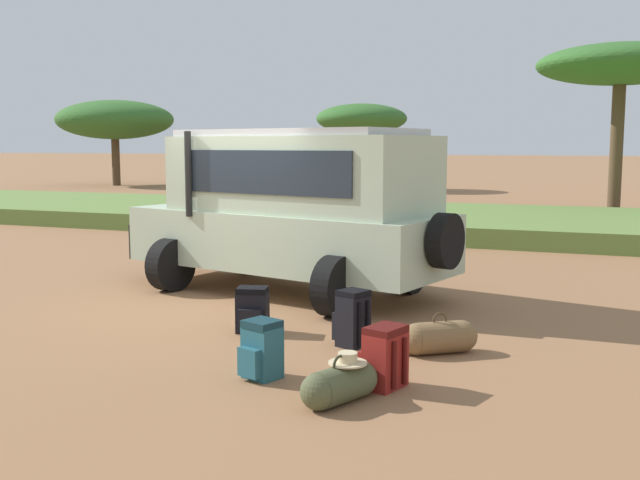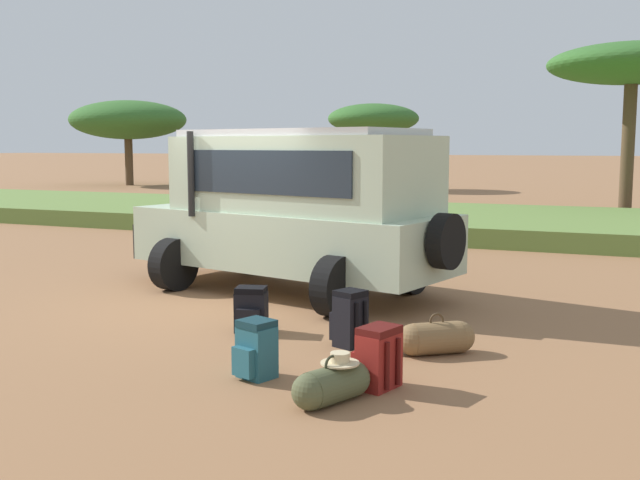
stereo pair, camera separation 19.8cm
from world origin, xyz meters
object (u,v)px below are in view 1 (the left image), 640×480
at_px(backpack_outermost, 252,310).
at_px(acacia_tree_left_mid, 362,119).
at_px(duffel_bag_soft_canvas, 439,337).
at_px(backpack_cluster_center, 384,358).
at_px(backpack_near_rear_wheel, 352,319).
at_px(safari_vehicle, 294,207).
at_px(backpack_beside_front_wheel, 261,350).
at_px(duffel_bag_low_black_case, 340,384).
at_px(acacia_tree_centre_back, 620,66).
at_px(acacia_tree_far_left, 115,120).

bearing_deg(backpack_outermost, acacia_tree_left_mid, 106.13).
bearing_deg(duffel_bag_soft_canvas, backpack_outermost, 177.99).
relative_size(backpack_cluster_center, backpack_near_rear_wheel, 0.91).
height_order(safari_vehicle, backpack_beside_front_wheel, safari_vehicle).
relative_size(backpack_cluster_center, duffel_bag_low_black_case, 0.73).
xyz_separation_m(backpack_cluster_center, duffel_bag_soft_canvas, (0.22, 1.30, -0.11)).
xyz_separation_m(duffel_bag_soft_canvas, acacia_tree_centre_back, (1.58, 16.32, 4.33)).
bearing_deg(safari_vehicle, acacia_tree_left_mid, 106.51).
bearing_deg(duffel_bag_soft_canvas, acacia_tree_left_mid, 110.30).
xyz_separation_m(safari_vehicle, backpack_cluster_center, (2.56, -3.77, -1.01)).
height_order(backpack_beside_front_wheel, duffel_bag_soft_canvas, backpack_beside_front_wheel).
bearing_deg(acacia_tree_left_mid, safari_vehicle, -73.49).
height_order(safari_vehicle, backpack_outermost, safari_vehicle).
xyz_separation_m(acacia_tree_left_mid, acacia_tree_centre_back, (11.89, -11.56, 1.01)).
relative_size(duffel_bag_low_black_case, acacia_tree_left_mid, 0.18).
xyz_separation_m(backpack_beside_front_wheel, backpack_outermost, (-0.89, 1.56, -0.01)).
bearing_deg(backpack_cluster_center, safari_vehicle, 124.18).
height_order(backpack_cluster_center, duffel_bag_low_black_case, backpack_cluster_center).
relative_size(safari_vehicle, acacia_tree_left_mid, 1.22).
bearing_deg(duffel_bag_low_black_case, acacia_tree_centre_back, 83.64).
bearing_deg(acacia_tree_far_left, duffel_bag_soft_canvas, -47.75).
xyz_separation_m(duffel_bag_low_black_case, acacia_tree_left_mid, (-9.86, 29.72, 3.33)).
height_order(backpack_cluster_center, backpack_outermost, backpack_cluster_center).
xyz_separation_m(backpack_outermost, duffel_bag_soft_canvas, (2.27, -0.08, -0.09)).
bearing_deg(acacia_tree_left_mid, backpack_outermost, -73.87).
bearing_deg(acacia_tree_far_left, backpack_outermost, -50.47).
bearing_deg(backpack_near_rear_wheel, acacia_tree_left_mid, 108.50).
relative_size(duffel_bag_soft_canvas, acacia_tree_left_mid, 0.17).
height_order(safari_vehicle, duffel_bag_soft_canvas, safari_vehicle).
relative_size(backpack_beside_front_wheel, duffel_bag_soft_canvas, 0.75).
height_order(safari_vehicle, acacia_tree_far_left, acacia_tree_far_left).
bearing_deg(acacia_tree_centre_back, backpack_outermost, -103.33).
relative_size(backpack_outermost, duffel_bag_low_black_case, 0.68).
bearing_deg(acacia_tree_far_left, backpack_near_rear_wheel, -48.98).
distance_m(safari_vehicle, acacia_tree_left_mid, 26.59).
bearing_deg(acacia_tree_centre_back, duffel_bag_low_black_case, -96.36).
height_order(duffel_bag_low_black_case, acacia_tree_centre_back, acacia_tree_centre_back).
bearing_deg(backpack_outermost, backpack_cluster_center, -33.93).
relative_size(backpack_cluster_center, acacia_tree_left_mid, 0.13).
bearing_deg(backpack_cluster_center, acacia_tree_left_mid, 109.08).
height_order(backpack_near_rear_wheel, duffel_bag_soft_canvas, backpack_near_rear_wheel).
bearing_deg(acacia_tree_left_mid, backpack_near_rear_wheel, -71.50).
bearing_deg(safari_vehicle, backpack_near_rear_wheel, -54.35).
bearing_deg(safari_vehicle, backpack_outermost, -77.98).
relative_size(backpack_near_rear_wheel, backpack_outermost, 1.17).
height_order(backpack_near_rear_wheel, acacia_tree_left_mid, acacia_tree_left_mid).
relative_size(duffel_bag_low_black_case, acacia_tree_centre_back, 0.15).
bearing_deg(acacia_tree_far_left, backpack_cluster_center, -49.37).
bearing_deg(backpack_outermost, backpack_near_rear_wheel, -6.24).
height_order(backpack_outermost, acacia_tree_centre_back, acacia_tree_centre_back).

